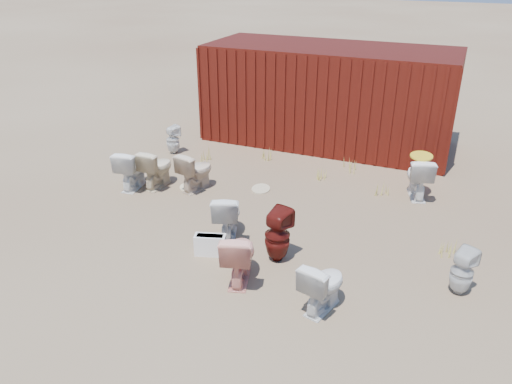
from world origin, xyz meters
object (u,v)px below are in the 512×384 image
at_px(toilet_back_beige_left, 157,168).
at_px(toilet_back_yellowlid, 418,177).
at_px(toilet_front_e, 323,285).
at_px(toilet_back_beige_right, 196,171).
at_px(toilet_front_a, 132,169).
at_px(toilet_back_a, 173,140).
at_px(toilet_back_e, 462,272).
at_px(toilet_front_pink, 239,255).
at_px(toilet_front_c, 227,215).
at_px(loose_tank, 210,245).
at_px(shipping_container, 329,95).
at_px(toilet_front_maroon, 278,235).

distance_m(toilet_back_beige_left, toilet_back_yellowlid, 5.29).
bearing_deg(toilet_front_e, toilet_back_beige_right, -23.18).
bearing_deg(toilet_back_yellowlid, toilet_front_a, 2.42).
distance_m(toilet_back_a, toilet_back_e, 7.41).
bearing_deg(toilet_back_a, toilet_front_e, 167.40).
bearing_deg(toilet_front_pink, toilet_front_a, -48.30).
bearing_deg(toilet_front_a, toilet_front_c, 151.30).
relative_size(toilet_front_pink, loose_tank, 1.68).
bearing_deg(toilet_front_pink, toilet_back_beige_right, -66.29).
bearing_deg(loose_tank, toilet_back_beige_right, 107.09).
relative_size(toilet_back_e, loose_tank, 1.42).
height_order(toilet_back_beige_right, toilet_back_e, toilet_back_beige_right).
bearing_deg(toilet_back_yellowlid, shipping_container, -60.29).
relative_size(toilet_front_maroon, toilet_back_beige_left, 1.07).
bearing_deg(toilet_front_pink, toilet_back_yellowlid, -134.11).
bearing_deg(toilet_front_e, toilet_back_yellowlid, -85.56).
bearing_deg(loose_tank, toilet_back_yellowlid, 34.38).
relative_size(toilet_back_beige_left, loose_tank, 1.65).
distance_m(toilet_back_a, loose_tank, 4.71).
xyz_separation_m(toilet_front_c, toilet_back_beige_left, (-2.25, 1.26, -0.00)).
bearing_deg(loose_tank, shipping_container, 70.60).
height_order(toilet_back_beige_right, toilet_back_yellowlid, toilet_back_yellowlid).
bearing_deg(toilet_front_maroon, toilet_back_beige_right, -22.68).
relative_size(toilet_front_pink, toilet_back_beige_left, 1.02).
bearing_deg(toilet_back_beige_right, toilet_front_c, 147.76).
bearing_deg(toilet_front_a, toilet_back_e, 162.08).
distance_m(toilet_front_a, toilet_front_pink, 3.98).
distance_m(shipping_container, toilet_back_beige_right, 4.30).
xyz_separation_m(shipping_container, toilet_front_c, (-0.21, -5.35, -0.79)).
xyz_separation_m(toilet_back_beige_right, toilet_back_yellowlid, (4.21, 1.44, 0.02)).
height_order(toilet_back_a, toilet_back_e, toilet_back_e).
bearing_deg(toilet_back_yellowlid, toilet_front_pink, 45.94).
xyz_separation_m(toilet_back_a, loose_tank, (2.96, -3.66, -0.17)).
distance_m(shipping_container, loose_tank, 6.07).
xyz_separation_m(toilet_front_e, toilet_back_e, (1.71, 1.11, -0.03)).
relative_size(toilet_back_a, toilet_back_e, 0.97).
bearing_deg(toilet_front_a, toilet_back_beige_left, -157.62).
bearing_deg(shipping_container, toilet_back_a, -143.84).
height_order(toilet_back_yellowlid, loose_tank, toilet_back_yellowlid).
xyz_separation_m(toilet_back_beige_left, toilet_back_beige_right, (0.81, 0.19, -0.01)).
bearing_deg(toilet_front_e, loose_tank, -1.86).
distance_m(shipping_container, toilet_back_a, 4.02).
relative_size(toilet_back_a, toilet_back_beige_left, 0.84).
height_order(toilet_back_beige_left, loose_tank, toilet_back_beige_left).
bearing_deg(toilet_back_beige_right, toilet_back_beige_left, 26.72).
xyz_separation_m(toilet_front_c, toilet_back_yellowlid, (2.78, 2.90, 0.01)).
height_order(toilet_front_e, loose_tank, toilet_front_e).
height_order(toilet_front_maroon, toilet_back_beige_left, toilet_front_maroon).
xyz_separation_m(toilet_back_a, toilet_back_beige_left, (0.71, -1.77, 0.07)).
bearing_deg(shipping_container, toilet_back_beige_left, -121.02).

